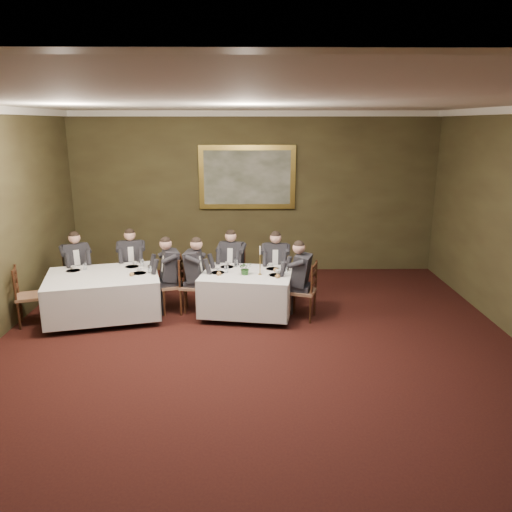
{
  "coord_description": "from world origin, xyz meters",
  "views": [
    {
      "loc": [
        -0.1,
        -5.95,
        3.25
      ],
      "look_at": [
        0.0,
        1.9,
        1.15
      ],
      "focal_mm": 35.0,
      "sensor_mm": 36.0,
      "label": 1
    }
  ],
  "objects_px": {
    "chair_main_endright": "(303,302)",
    "diner_sec_backright": "(132,271)",
    "table_second": "(104,292)",
    "chair_sec_endright": "(173,296)",
    "chair_main_backright": "(275,286)",
    "diner_sec_endright": "(172,284)",
    "painting": "(247,177)",
    "chair_main_backleft": "(233,284)",
    "diner_main_backleft": "(232,273)",
    "diner_main_endright": "(303,290)",
    "chair_main_endleft": "(193,297)",
    "chair_sec_endleft": "(31,308)",
    "diner_main_endleft": "(193,284)",
    "chair_sec_backleft": "(78,287)",
    "centerpiece": "(245,267)",
    "chair_sec_backright": "(133,283)",
    "diner_main_backright": "(276,275)",
    "diner_sec_backleft": "(77,275)",
    "candlestick": "(260,264)",
    "table_main": "(247,290)"
  },
  "relations": [
    {
      "from": "chair_main_endright",
      "to": "diner_sec_backright",
      "type": "xyz_separation_m",
      "value": [
        -3.15,
        1.11,
        0.23
      ]
    },
    {
      "from": "table_second",
      "to": "chair_sec_endright",
      "type": "distance_m",
      "value": 1.19
    },
    {
      "from": "chair_main_backright",
      "to": "diner_sec_endright",
      "type": "bearing_deg",
      "value": 21.52
    },
    {
      "from": "painting",
      "to": "diner_sec_backright",
      "type": "bearing_deg",
      "value": -141.13
    },
    {
      "from": "chair_main_backleft",
      "to": "chair_main_endright",
      "type": "xyz_separation_m",
      "value": [
        1.23,
        -1.0,
        0.0
      ]
    },
    {
      "from": "chair_sec_endright",
      "to": "diner_sec_endright",
      "type": "distance_m",
      "value": 0.23
    },
    {
      "from": "diner_main_backleft",
      "to": "diner_main_endright",
      "type": "xyz_separation_m",
      "value": [
        1.23,
        -0.98,
        0.0
      ]
    },
    {
      "from": "table_second",
      "to": "diner_main_backleft",
      "type": "bearing_deg",
      "value": 22.7
    },
    {
      "from": "chair_main_backright",
      "to": "diner_sec_endright",
      "type": "xyz_separation_m",
      "value": [
        -1.85,
        -0.51,
        0.23
      ]
    },
    {
      "from": "chair_main_endleft",
      "to": "chair_sec_endleft",
      "type": "relative_size",
      "value": 1.0
    },
    {
      "from": "chair_main_endright",
      "to": "diner_sec_endright",
      "type": "bearing_deg",
      "value": 98.99
    },
    {
      "from": "diner_main_backleft",
      "to": "chair_main_endleft",
      "type": "height_order",
      "value": "diner_main_backleft"
    },
    {
      "from": "chair_main_backleft",
      "to": "diner_main_endleft",
      "type": "distance_m",
      "value": 0.99
    },
    {
      "from": "table_second",
      "to": "chair_sec_endleft",
      "type": "height_order",
      "value": "chair_sec_endleft"
    },
    {
      "from": "chair_sec_backleft",
      "to": "chair_sec_endleft",
      "type": "xyz_separation_m",
      "value": [
        -0.42,
        -1.09,
        0.0
      ]
    },
    {
      "from": "table_second",
      "to": "diner_main_backleft",
      "type": "height_order",
      "value": "diner_main_backleft"
    },
    {
      "from": "diner_sec_endright",
      "to": "centerpiece",
      "type": "bearing_deg",
      "value": -120.09
    },
    {
      "from": "chair_main_endright",
      "to": "chair_main_backleft",
      "type": "bearing_deg",
      "value": 68.98
    },
    {
      "from": "chair_sec_backleft",
      "to": "chair_sec_endleft",
      "type": "relative_size",
      "value": 1.0
    },
    {
      "from": "chair_sec_endleft",
      "to": "chair_main_endleft",
      "type": "bearing_deg",
      "value": 81.97
    },
    {
      "from": "table_second",
      "to": "diner_main_endright",
      "type": "relative_size",
      "value": 1.59
    },
    {
      "from": "chair_main_endright",
      "to": "chair_sec_backright",
      "type": "relative_size",
      "value": 1.0
    },
    {
      "from": "diner_main_backright",
      "to": "diner_main_endright",
      "type": "relative_size",
      "value": 1.0
    },
    {
      "from": "diner_main_endright",
      "to": "diner_sec_endright",
      "type": "distance_m",
      "value": 2.29
    },
    {
      "from": "chair_main_backright",
      "to": "diner_sec_backleft",
      "type": "height_order",
      "value": "diner_sec_backleft"
    },
    {
      "from": "diner_main_backleft",
      "to": "chair_sec_endleft",
      "type": "relative_size",
      "value": 1.35
    },
    {
      "from": "diner_sec_endright",
      "to": "candlestick",
      "type": "distance_m",
      "value": 1.63
    },
    {
      "from": "chair_main_endleft",
      "to": "painting",
      "type": "distance_m",
      "value": 3.29
    },
    {
      "from": "chair_main_endright",
      "to": "diner_sec_backright",
      "type": "relative_size",
      "value": 0.74
    },
    {
      "from": "chair_sec_endright",
      "to": "candlestick",
      "type": "height_order",
      "value": "candlestick"
    },
    {
      "from": "diner_main_backleft",
      "to": "painting",
      "type": "xyz_separation_m",
      "value": [
        0.28,
        1.89,
        1.59
      ]
    },
    {
      "from": "diner_sec_endright",
      "to": "table_main",
      "type": "bearing_deg",
      "value": -116.24
    },
    {
      "from": "chair_sec_endleft",
      "to": "candlestick",
      "type": "bearing_deg",
      "value": 75.04
    },
    {
      "from": "table_second",
      "to": "chair_main_endleft",
      "type": "bearing_deg",
      "value": 8.79
    },
    {
      "from": "chair_sec_endright",
      "to": "chair_sec_endleft",
      "type": "bearing_deg",
      "value": 86.39
    },
    {
      "from": "chair_main_backright",
      "to": "chair_sec_backright",
      "type": "xyz_separation_m",
      "value": [
        -2.72,
        0.26,
        0.0
      ]
    },
    {
      "from": "diner_sec_backright",
      "to": "diner_sec_endright",
      "type": "xyz_separation_m",
      "value": [
        0.87,
        -0.75,
        0.0
      ]
    },
    {
      "from": "diner_main_backleft",
      "to": "diner_main_endleft",
      "type": "xyz_separation_m",
      "value": [
        -0.66,
        -0.68,
        0.0
      ]
    },
    {
      "from": "table_second",
      "to": "chair_sec_backleft",
      "type": "bearing_deg",
      "value": 131.62
    },
    {
      "from": "chair_sec_backright",
      "to": "centerpiece",
      "type": "xyz_separation_m",
      "value": [
        2.17,
        -1.05,
        0.6
      ]
    },
    {
      "from": "diner_sec_backleft",
      "to": "candlestick",
      "type": "height_order",
      "value": "diner_sec_backleft"
    },
    {
      "from": "chair_sec_endleft",
      "to": "painting",
      "type": "distance_m",
      "value": 5.07
    },
    {
      "from": "diner_main_endright",
      "to": "chair_sec_endright",
      "type": "distance_m",
      "value": 2.29
    },
    {
      "from": "chair_sec_endright",
      "to": "centerpiece",
      "type": "distance_m",
      "value": 1.45
    },
    {
      "from": "table_main",
      "to": "diner_main_backright",
      "type": "distance_m",
      "value": 0.88
    },
    {
      "from": "chair_main_endleft",
      "to": "diner_main_backleft",
      "type": "bearing_deg",
      "value": 141.92
    },
    {
      "from": "diner_sec_backleft",
      "to": "table_main",
      "type": "bearing_deg",
      "value": 138.61
    },
    {
      "from": "diner_main_endleft",
      "to": "chair_sec_backright",
      "type": "relative_size",
      "value": 1.35
    },
    {
      "from": "candlestick",
      "to": "chair_main_endleft",
      "type": "bearing_deg",
      "value": 168.53
    },
    {
      "from": "centerpiece",
      "to": "diner_main_backleft",
      "type": "bearing_deg",
      "value": 105.55
    }
  ]
}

